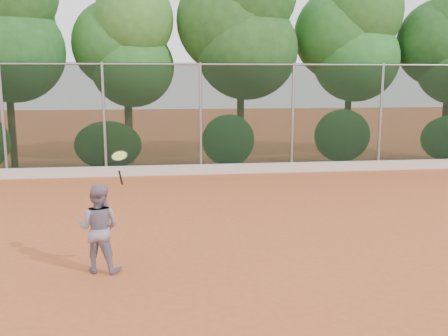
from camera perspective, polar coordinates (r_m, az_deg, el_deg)
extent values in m
plane|color=#B5552A|center=(9.42, 0.76, -8.60)|extent=(80.00, 80.00, 0.00)
cube|color=beige|center=(15.96, -2.59, -0.16)|extent=(24.00, 0.20, 0.30)
imported|color=gray|center=(8.17, -14.12, -6.68)|extent=(0.80, 0.69, 1.42)
cube|color=black|center=(15.92, -2.69, 5.63)|extent=(24.00, 0.01, 3.50)
cylinder|color=gray|center=(15.87, -2.74, 11.76)|extent=(24.00, 0.06, 0.06)
cylinder|color=gray|center=(16.58, -23.93, 4.94)|extent=(0.09, 0.09, 3.50)
cylinder|color=gray|center=(15.97, -13.53, 5.37)|extent=(0.09, 0.09, 3.50)
cylinder|color=gray|center=(15.92, -2.69, 5.63)|extent=(0.09, 0.09, 3.50)
cylinder|color=gray|center=(16.43, 7.85, 5.69)|extent=(0.09, 0.09, 3.50)
cylinder|color=gray|center=(17.44, 17.46, 5.58)|extent=(0.09, 0.09, 3.50)
cylinder|color=#3C2A17|center=(18.50, -23.08, 4.54)|extent=(0.24, 0.24, 2.90)
ellipsoid|color=#2B6928|center=(18.30, -23.11, 12.18)|extent=(3.50, 2.90, 3.40)
cylinder|color=#48301B|center=(18.25, -10.80, 4.33)|extent=(0.28, 0.28, 2.40)
ellipsoid|color=#24591E|center=(18.05, -10.41, 11.27)|extent=(2.90, 2.40, 2.80)
ellipsoid|color=#22561D|center=(18.42, -12.04, 13.69)|extent=(3.20, 2.70, 3.10)
ellipsoid|color=#2F6221|center=(17.95, -10.29, 16.41)|extent=(2.70, 2.30, 2.90)
cylinder|color=#3D2817|center=(18.11, 1.89, 5.41)|extent=(0.26, 0.26, 3.00)
ellipsoid|color=#306326|center=(18.00, 2.64, 13.34)|extent=(3.60, 3.00, 3.50)
ellipsoid|color=#336A28|center=(18.30, 0.89, 16.44)|extent=(3.90, 3.20, 3.80)
cylinder|color=#3E2A17|center=(19.38, 13.90, 5.00)|extent=(0.24, 0.24, 2.70)
ellipsoid|color=#205D20|center=(19.30, 14.88, 11.92)|extent=(3.20, 2.70, 3.10)
ellipsoid|color=#1E521C|center=(19.45, 13.26, 14.64)|extent=(3.50, 2.90, 3.40)
ellipsoid|color=#20501B|center=(19.37, 15.53, 16.94)|extent=(3.00, 2.50, 3.10)
cylinder|color=#402818|center=(20.66, 23.95, 4.45)|extent=(0.28, 0.28, 2.50)
ellipsoid|color=#285F24|center=(20.64, 23.56, 12.97)|extent=(3.30, 2.80, 3.20)
ellipsoid|color=#2F6024|center=(16.86, -13.11, 2.56)|extent=(2.20, 1.16, 1.60)
ellipsoid|color=#2C712B|center=(16.90, 0.51, 3.19)|extent=(1.80, 1.04, 1.76)
ellipsoid|color=#2D6F2A|center=(17.86, 13.35, 3.62)|extent=(2.00, 1.10, 1.84)
cylinder|color=black|center=(7.84, -11.73, -1.09)|extent=(0.07, 0.17, 0.25)
torus|color=black|center=(7.72, -11.86, 1.37)|extent=(0.32, 0.30, 0.16)
cylinder|color=#B8E042|center=(7.72, -11.86, 1.37)|extent=(0.27, 0.25, 0.12)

